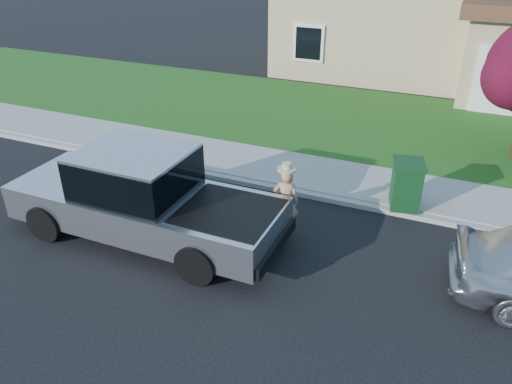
# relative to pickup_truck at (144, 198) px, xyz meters

# --- Properties ---
(ground) EXTENTS (80.00, 80.00, 0.00)m
(ground) POSITION_rel_pickup_truck_xyz_m (1.69, 0.09, -0.91)
(ground) COLOR black
(ground) RESTS_ON ground
(curb) EXTENTS (40.00, 0.20, 0.12)m
(curb) POSITION_rel_pickup_truck_xyz_m (2.69, 2.99, -0.85)
(curb) COLOR gray
(curb) RESTS_ON ground
(sidewalk) EXTENTS (40.00, 2.00, 0.15)m
(sidewalk) POSITION_rel_pickup_truck_xyz_m (2.69, 4.09, -0.84)
(sidewalk) COLOR gray
(sidewalk) RESTS_ON ground
(lawn) EXTENTS (40.00, 7.00, 0.10)m
(lawn) POSITION_rel_pickup_truck_xyz_m (2.69, 8.59, -0.86)
(lawn) COLOR #224914
(lawn) RESTS_ON ground
(pickup_truck) EXTENTS (5.97, 2.30, 1.96)m
(pickup_truck) POSITION_rel_pickup_truck_xyz_m (0.00, 0.00, 0.00)
(pickup_truck) COLOR black
(pickup_truck) RESTS_ON ground
(woman) EXTENTS (0.61, 0.46, 1.64)m
(woman) POSITION_rel_pickup_truck_xyz_m (2.65, 1.31, -0.14)
(woman) COLOR tan
(woman) RESTS_ON ground
(trash_bin) EXTENTS (0.84, 0.92, 1.11)m
(trash_bin) POSITION_rel_pickup_truck_xyz_m (4.87, 3.19, -0.20)
(trash_bin) COLOR #0F3718
(trash_bin) RESTS_ON sidewalk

